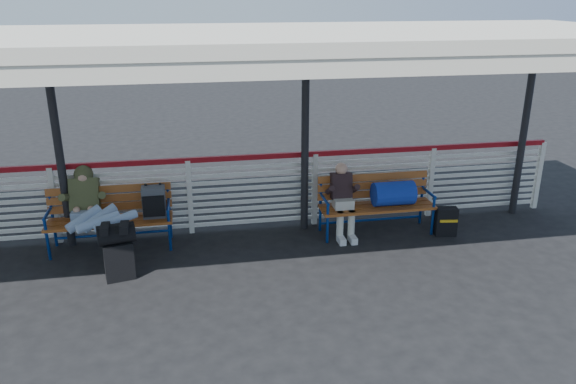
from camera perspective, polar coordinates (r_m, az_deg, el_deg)
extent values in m
plane|color=black|center=(7.41, -9.39, -9.94)|extent=(60.00, 60.00, 0.00)
cube|color=silver|center=(8.89, -9.94, -0.52)|extent=(12.00, 0.04, 1.04)
cube|color=maroon|center=(8.70, -10.17, 3.19)|extent=(12.00, 0.06, 0.08)
cube|color=silver|center=(10.71, 24.07, 1.54)|extent=(0.08, 0.08, 1.20)
cube|color=silver|center=(7.37, -10.97, 15.07)|extent=(12.60, 3.60, 0.16)
cube|color=silver|center=(5.64, -10.85, 12.38)|extent=(12.60, 0.06, 0.30)
cylinder|color=black|center=(8.67, -22.27, 4.00)|extent=(0.12, 0.12, 3.00)
cylinder|color=black|center=(8.66, 1.74, 5.47)|extent=(0.12, 0.12, 3.00)
cylinder|color=black|center=(10.09, 22.88, 5.99)|extent=(0.12, 0.12, 3.00)
cube|color=black|center=(7.84, -16.79, -6.70)|extent=(0.42, 0.30, 0.52)
cylinder|color=black|center=(7.67, -17.08, -4.07)|extent=(0.52, 0.36, 0.27)
cube|color=#AC4F21|center=(8.65, -17.63, -2.85)|extent=(1.80, 0.50, 0.04)
cube|color=#AC4F21|center=(8.79, -17.63, -0.58)|extent=(1.80, 0.10, 0.40)
cylinder|color=navy|center=(8.71, -23.18, -5.01)|extent=(0.04, 0.04, 0.45)
cylinder|color=navy|center=(8.47, -11.91, -4.44)|extent=(0.04, 0.04, 0.45)
cylinder|color=navy|center=(9.05, -22.78, -2.48)|extent=(0.04, 0.04, 0.90)
cylinder|color=navy|center=(8.82, -11.97, -1.87)|extent=(0.04, 0.04, 0.90)
cube|color=#4A4C51|center=(8.51, -13.46, -0.97)|extent=(0.33, 0.21, 0.47)
cube|color=#AC4F21|center=(8.89, 9.06, -1.51)|extent=(1.80, 0.50, 0.04)
cube|color=#AC4F21|center=(9.02, 8.62, 0.68)|extent=(1.80, 0.10, 0.40)
cylinder|color=navy|center=(8.56, 4.02, -3.78)|extent=(0.04, 0.04, 0.45)
cylinder|color=navy|center=(9.11, 14.46, -2.90)|extent=(0.04, 0.04, 0.45)
cylinder|color=navy|center=(8.90, 3.31, -1.26)|extent=(0.04, 0.04, 0.90)
cylinder|color=navy|center=(9.42, 13.41, -0.56)|extent=(0.04, 0.04, 0.90)
cylinder|color=#10339A|center=(8.90, 10.65, -0.15)|extent=(0.64, 0.38, 0.38)
cube|color=#96ACCA|center=(8.72, -19.93, -2.30)|extent=(0.36, 0.26, 0.18)
cube|color=#444A27|center=(8.81, -19.94, -0.25)|extent=(0.42, 0.38, 0.53)
sphere|color=#444A27|center=(8.82, -20.06, 1.67)|extent=(0.28, 0.28, 0.28)
sphere|color=tan|center=(8.78, -20.09, 1.53)|extent=(0.21, 0.21, 0.21)
cube|color=black|center=(7.60, -18.10, -3.59)|extent=(0.11, 0.27, 0.10)
cube|color=black|center=(7.56, -16.30, -3.49)|extent=(0.11, 0.27, 0.10)
cube|color=beige|center=(8.72, 5.61, -1.20)|extent=(0.30, 0.24, 0.16)
cube|color=black|center=(8.76, 5.42, 0.65)|extent=(0.32, 0.23, 0.42)
sphere|color=tan|center=(8.70, 5.44, 2.37)|extent=(0.19, 0.19, 0.19)
cylinder|color=beige|center=(8.65, 5.29, -3.46)|extent=(0.11, 0.11, 0.46)
cylinder|color=beige|center=(8.70, 6.44, -3.36)|extent=(0.11, 0.11, 0.46)
cube|color=silver|center=(8.64, 5.43, -4.87)|extent=(0.10, 0.24, 0.10)
cube|color=silver|center=(8.69, 6.58, -4.77)|extent=(0.10, 0.24, 0.10)
cube|color=black|center=(9.15, 15.73, -2.89)|extent=(0.35, 0.23, 0.46)
cube|color=gold|center=(9.05, 16.03, -2.86)|extent=(0.27, 0.06, 0.04)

